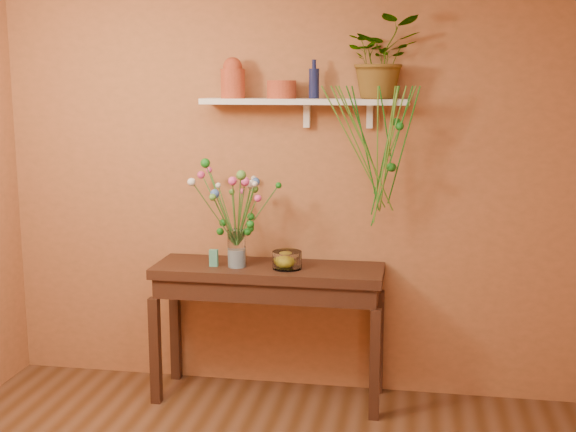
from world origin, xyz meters
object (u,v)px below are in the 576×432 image
object	(u,v)px
spider_plant	(381,58)
glass_vase	(237,251)
blue_bottle	(314,83)
glass_bowl	(287,261)
terracotta_jug	(233,79)
bouquet	(234,195)
sideboard	(268,286)

from	to	relation	value
spider_plant	glass_vase	size ratio (longest dim) A/B	2.07
blue_bottle	glass_bowl	xyz separation A→B (m)	(-0.14, -0.18, -1.10)
blue_bottle	glass_vase	xyz separation A→B (m)	(-0.46, -0.19, -1.05)
terracotta_jug	bouquet	distance (m)	0.73
terracotta_jug	bouquet	size ratio (longest dim) A/B	0.44
sideboard	terracotta_jug	world-z (taller)	terracotta_jug
glass_vase	glass_bowl	distance (m)	0.33
spider_plant	bouquet	world-z (taller)	spider_plant
blue_bottle	bouquet	xyz separation A→B (m)	(-0.46, -0.21, -0.69)
blue_bottle	glass_bowl	size ratio (longest dim) A/B	1.30
sideboard	spider_plant	distance (m)	1.59
glass_vase	glass_bowl	bearing A→B (deg)	1.53
glass_vase	glass_bowl	world-z (taller)	glass_vase
sideboard	terracotta_jug	bearing A→B (deg)	156.69
spider_plant	blue_bottle	bearing A→B (deg)	-179.54
glass_vase	bouquet	bearing A→B (deg)	-99.38
spider_plant	terracotta_jug	bearing A→B (deg)	-177.66
sideboard	glass_bowl	bearing A→B (deg)	-18.62
bouquet	glass_bowl	world-z (taller)	bouquet
bouquet	spider_plant	bearing A→B (deg)	13.97
terracotta_jug	spider_plant	bearing A→B (deg)	2.34
glass_bowl	sideboard	bearing A→B (deg)	161.38
sideboard	spider_plant	world-z (taller)	spider_plant
spider_plant	bouquet	xyz separation A→B (m)	(-0.88, -0.22, -0.84)
sideboard	glass_vase	bearing A→B (deg)	-164.97
spider_plant	glass_bowl	distance (m)	1.38
terracotta_jug	bouquet	bearing A→B (deg)	-75.78
glass_vase	bouquet	distance (m)	0.36
terracotta_jug	glass_vase	bearing A→B (deg)	-72.43
blue_bottle	glass_vase	world-z (taller)	blue_bottle
terracotta_jug	spider_plant	xyz separation A→B (m)	(0.92, 0.04, 0.13)
bouquet	glass_bowl	xyz separation A→B (m)	(0.33, 0.03, -0.41)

